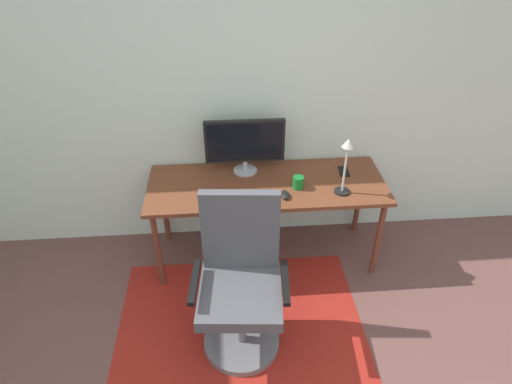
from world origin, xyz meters
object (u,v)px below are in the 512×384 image
coffee_cup (298,182)px  desk (267,190)px  office_chair (241,288)px  monitor (245,143)px  computer_mouse (285,195)px  keyboard (245,198)px  cell_phone (344,171)px  desk_lamp (346,159)px

coffee_cup → desk: bearing=160.6°
desk → office_chair: 0.83m
monitor → coffee_cup: bearing=-35.1°
computer_mouse → keyboard: bearing=179.8°
keyboard → coffee_cup: (0.39, 0.10, 0.04)m
monitor → cell_phone: 0.79m
coffee_cup → monitor: bearing=144.9°
computer_mouse → cell_phone: bearing=30.8°
desk → cell_phone: size_ratio=12.44×
computer_mouse → office_chair: size_ratio=0.10×
computer_mouse → desk_lamp: 0.48m
cell_phone → desk_lamp: 0.39m
desk → desk_lamp: desk_lamp is taller
computer_mouse → office_chair: 0.74m
desk → office_chair: size_ratio=1.63×
desk → keyboard: keyboard is taller
monitor → computer_mouse: (0.26, -0.36, -0.23)m
desk → desk_lamp: (0.52, -0.16, 0.33)m
desk → coffee_cup: coffee_cup is taller
cell_phone → desk: bearing=-166.1°
desk → cell_phone: cell_phone is taller
monitor → computer_mouse: size_ratio=5.66×
monitor → coffee_cup: size_ratio=6.39×
computer_mouse → monitor: bearing=125.6°
monitor → computer_mouse: bearing=-54.4°
monitor → coffee_cup: monitor is taller
monitor → office_chair: (-0.09, -0.96, -0.49)m
monitor → desk: bearing=-50.5°
cell_phone → office_chair: 1.25m
computer_mouse → office_chair: (-0.35, -0.60, -0.26)m
cell_phone → office_chair: bearing=-129.9°
desk → computer_mouse: 0.23m
office_chair → desk_lamp: bearing=44.2°
office_chair → keyboard: bearing=88.6°
monitor → cell_phone: bearing=-5.3°
monitor → office_chair: 1.08m
desk → keyboard: bearing=-133.5°
desk → desk_lamp: 0.64m
keyboard → computer_mouse: size_ratio=4.13×
desk → office_chair: (-0.24, -0.78, -0.18)m
desk → computer_mouse: computer_mouse is taller
monitor → desk_lamp: 0.75m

